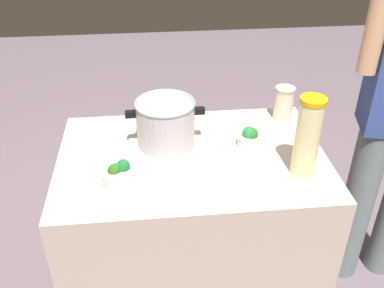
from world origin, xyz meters
TOP-DOWN VIEW (x-y plane):
  - counter_slab at (0.00, 0.00)m, footprint 1.01×0.68m
  - dish_cloth at (-0.09, 0.08)m, footprint 0.29×0.33m
  - cooking_pot at (-0.09, 0.08)m, footprint 0.30×0.23m
  - lemonade_pitcher at (0.38, -0.15)m, footprint 0.09×0.09m
  - mason_jar at (0.42, 0.24)m, footprint 0.09×0.09m
  - broccoli_bowl_front at (0.24, 0.04)m, footprint 0.11×0.11m
  - broccoli_bowl_center at (-0.27, -0.14)m, footprint 0.12×0.12m

SIDE VIEW (x-z plane):
  - counter_slab at x=0.00m, z-range 0.00..0.85m
  - dish_cloth at x=-0.09m, z-range 0.85..0.86m
  - broccoli_bowl_front at x=0.24m, z-range 0.85..0.93m
  - broccoli_bowl_center at x=-0.27m, z-range 0.85..0.93m
  - mason_jar at x=0.42m, z-range 0.86..1.00m
  - cooking_pot at x=-0.09m, z-range 0.87..1.05m
  - lemonade_pitcher at x=0.38m, z-range 0.86..1.15m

